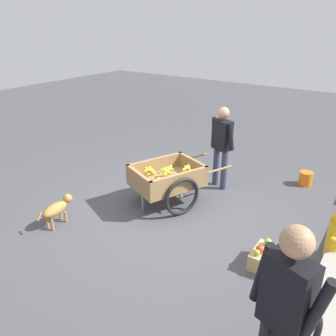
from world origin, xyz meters
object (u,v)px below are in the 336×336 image
object	(u,v)px
vendor_person	(222,141)
dog	(57,208)
fire_hydrant	(335,235)
apple_crate	(265,258)
cyclist_person	(285,306)
fruit_cart	(167,180)
plastic_bucket	(306,178)

from	to	relation	value
vendor_person	dog	bearing A→B (deg)	-29.36
fire_hydrant	apple_crate	world-z (taller)	fire_hydrant
apple_crate	cyclist_person	bearing A→B (deg)	21.24
fruit_cart	cyclist_person	world-z (taller)	cyclist_person
fire_hydrant	plastic_bucket	distance (m)	2.17
vendor_person	dog	size ratio (longest dim) A/B	2.24
cyclist_person	vendor_person	bearing A→B (deg)	-146.91
vendor_person	cyclist_person	distance (m)	3.86
dog	apple_crate	xyz separation A→B (m)	(-0.86, 2.93, -0.14)
fire_hydrant	plastic_bucket	xyz separation A→B (m)	(-1.99, -0.84, -0.21)
fire_hydrant	plastic_bucket	size ratio (longest dim) A/B	2.61
dog	fruit_cart	bearing A→B (deg)	145.98
vendor_person	fire_hydrant	bearing A→B (deg)	65.26
dog	plastic_bucket	bearing A→B (deg)	142.35
cyclist_person	fire_hydrant	xyz separation A→B (m)	(-2.25, 0.03, -0.67)
vendor_person	apple_crate	distance (m)	2.37
fruit_cart	fire_hydrant	xyz separation A→B (m)	(-0.08, 2.57, -0.10)
apple_crate	fruit_cart	bearing A→B (deg)	-107.45
vendor_person	cyclist_person	world-z (taller)	cyclist_person
dog	fire_hydrant	bearing A→B (deg)	113.45
vendor_person	dog	world-z (taller)	vendor_person
dog	apple_crate	distance (m)	3.05
vendor_person	plastic_bucket	size ratio (longest dim) A/B	5.86
vendor_person	plastic_bucket	distance (m)	1.81
fruit_cart	fire_hydrant	world-z (taller)	fruit_cart
dog	apple_crate	bearing A→B (deg)	106.41
vendor_person	cyclist_person	xyz separation A→B (m)	(3.24, 2.11, 0.12)
vendor_person	fire_hydrant	world-z (taller)	vendor_person
fruit_cart	dog	world-z (taller)	fruit_cart
cyclist_person	apple_crate	world-z (taller)	cyclist_person
fire_hydrant	plastic_bucket	world-z (taller)	fire_hydrant
vendor_person	dog	xyz separation A→B (m)	(2.53, -1.42, -0.62)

